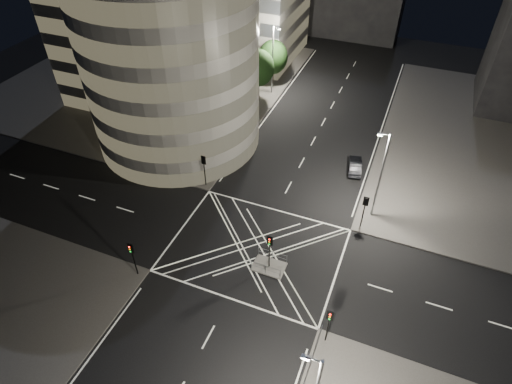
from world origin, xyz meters
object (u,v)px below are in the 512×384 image
at_px(traffic_signal_nl, 132,254).
at_px(traffic_signal_nr, 329,321).
at_px(traffic_signal_fl, 204,165).
at_px(street_lamp_left_far, 273,58).
at_px(traffic_signal_fr, 365,206).
at_px(traffic_signal_island, 270,246).
at_px(street_lamp_right_far, 380,174).
at_px(central_island, 269,267).
at_px(sedan, 355,166).
at_px(street_lamp_left_near, 218,120).

height_order(traffic_signal_nl, traffic_signal_nr, same).
bearing_deg(traffic_signal_fl, street_lamp_left_far, 91.57).
xyz_separation_m(traffic_signal_fr, traffic_signal_nr, (0.00, -13.60, 0.00)).
relative_size(traffic_signal_island, street_lamp_right_far, 0.40).
bearing_deg(central_island, sedan, 76.29).
height_order(traffic_signal_fr, sedan, traffic_signal_fr).
relative_size(traffic_signal_nr, street_lamp_right_far, 0.40).
height_order(central_island, street_lamp_left_near, street_lamp_left_near).
relative_size(traffic_signal_fr, street_lamp_right_far, 0.40).
bearing_deg(traffic_signal_nr, street_lamp_right_far, 87.70).
height_order(central_island, traffic_signal_fl, traffic_signal_fl).
bearing_deg(street_lamp_left_far, traffic_signal_fr, -51.83).
height_order(traffic_signal_fr, traffic_signal_island, same).
xyz_separation_m(traffic_signal_fl, traffic_signal_island, (10.80, -8.30, 0.00)).
distance_m(traffic_signal_nl, street_lamp_right_far, 24.27).
distance_m(central_island, traffic_signal_nr, 9.08).
relative_size(central_island, traffic_signal_fr, 0.75).
height_order(central_island, street_lamp_left_far, street_lamp_left_far).
distance_m(central_island, street_lamp_left_near, 18.52).
bearing_deg(traffic_signal_fr, traffic_signal_nl, -142.31).
bearing_deg(street_lamp_left_near, street_lamp_left_far, 90.00).
xyz_separation_m(traffic_signal_nl, traffic_signal_fr, (17.60, 13.60, 0.00)).
height_order(traffic_signal_nr, sedan, traffic_signal_nr).
height_order(traffic_signal_fr, traffic_signal_nr, same).
bearing_deg(street_lamp_left_near, street_lamp_right_far, -9.03).
height_order(traffic_signal_nl, traffic_signal_fr, same).
relative_size(traffic_signal_nl, traffic_signal_nr, 1.00).
xyz_separation_m(traffic_signal_fr, street_lamp_left_near, (-18.24, 5.20, 2.63)).
bearing_deg(traffic_signal_fr, traffic_signal_fl, 180.00).
height_order(traffic_signal_island, street_lamp_right_far, street_lamp_right_far).
height_order(central_island, sedan, sedan).
bearing_deg(sedan, street_lamp_right_far, 103.32).
height_order(traffic_signal_fl, traffic_signal_island, same).
bearing_deg(sedan, traffic_signal_nr, 85.07).
relative_size(traffic_signal_nl, street_lamp_left_far, 0.40).
relative_size(central_island, traffic_signal_island, 0.75).
bearing_deg(traffic_signal_fr, traffic_signal_island, -129.33).
height_order(central_island, traffic_signal_nl, traffic_signal_nl).
height_order(traffic_signal_fl, traffic_signal_nl, same).
xyz_separation_m(traffic_signal_nl, traffic_signal_island, (10.80, 5.30, 0.00)).
distance_m(traffic_signal_fl, street_lamp_left_near, 5.86).
bearing_deg(central_island, traffic_signal_nr, -37.93).
relative_size(street_lamp_left_near, sedan, 2.47).
height_order(traffic_signal_fl, street_lamp_left_near, street_lamp_left_near).
distance_m(traffic_signal_island, street_lamp_left_far, 33.61).
height_order(street_lamp_left_far, sedan, street_lamp_left_far).
bearing_deg(traffic_signal_island, sedan, 76.29).
relative_size(traffic_signal_nr, street_lamp_left_near, 0.40).
relative_size(traffic_signal_fl, sedan, 0.99).
relative_size(traffic_signal_nl, traffic_signal_fr, 1.00).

